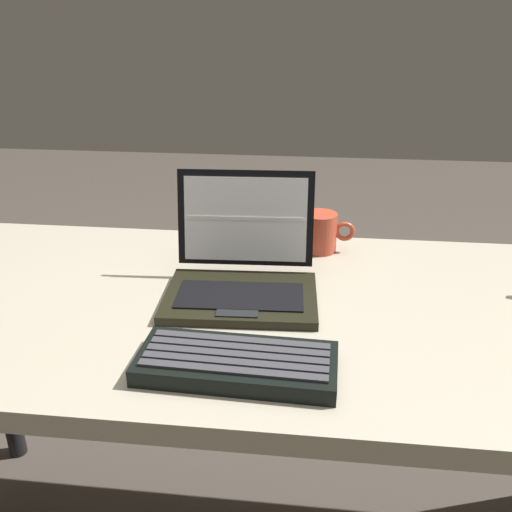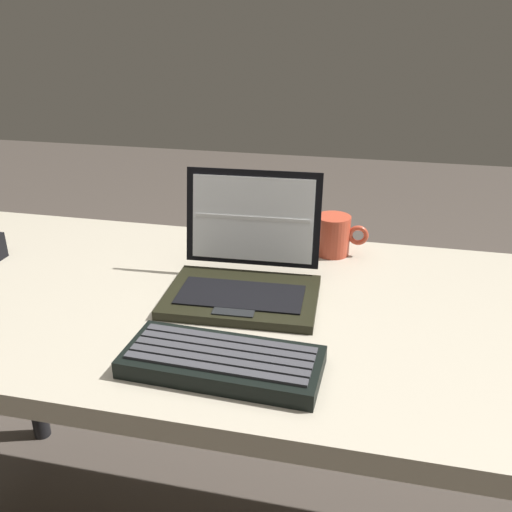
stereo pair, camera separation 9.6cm
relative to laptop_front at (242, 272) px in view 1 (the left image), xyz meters
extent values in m
cube|color=#A69D88|center=(0.04, -0.04, -0.06)|extent=(1.61, 0.68, 0.04)
cube|color=black|center=(0.00, -0.03, -0.03)|extent=(0.29, 0.21, 0.02)
cube|color=black|center=(0.00, -0.05, -0.03)|extent=(0.23, 0.12, 0.00)
cube|color=black|center=(0.01, -0.11, -0.03)|extent=(0.07, 0.03, 0.00)
cube|color=black|center=(0.00, 0.08, 0.08)|extent=(0.27, 0.05, 0.18)
cube|color=white|center=(0.00, 0.07, 0.08)|extent=(0.24, 0.04, 0.16)
cube|color=silver|center=(0.00, 0.07, 0.08)|extent=(0.22, 0.01, 0.01)
cube|color=black|center=(0.03, -0.25, -0.03)|extent=(0.30, 0.13, 0.03)
cube|color=#38383D|center=(0.02, -0.29, -0.01)|extent=(0.27, 0.03, 0.00)
cube|color=#38383D|center=(0.02, -0.27, -0.01)|extent=(0.27, 0.03, 0.00)
cube|color=#38383D|center=(0.03, -0.25, -0.01)|extent=(0.27, 0.03, 0.00)
cube|color=#38383D|center=(0.03, -0.23, -0.01)|extent=(0.27, 0.03, 0.00)
cube|color=#38383D|center=(0.03, -0.21, -0.01)|extent=(0.27, 0.03, 0.00)
cylinder|color=#B6412B|center=(0.14, 0.22, 0.00)|extent=(0.08, 0.08, 0.09)
torus|color=#B6412B|center=(0.20, 0.22, 0.00)|extent=(0.04, 0.01, 0.04)
camera|label=1|loc=(0.13, -0.92, 0.45)|focal=38.64mm
camera|label=2|loc=(0.22, -0.90, 0.45)|focal=38.64mm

